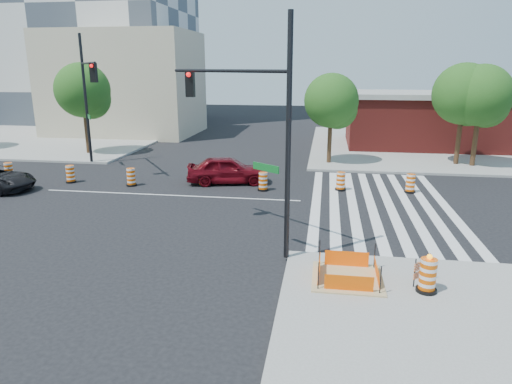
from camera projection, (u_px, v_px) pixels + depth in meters
The scene contains 24 objects.
ground at pixel (169, 195), 24.34m from camera, with size 120.00×120.00×0.00m, color black.
sidewalk_ne at pixel (442, 146), 38.83m from camera, with size 22.00×22.00×0.15m, color gray.
sidewalk_nw at pixel (53, 137), 44.12m from camera, with size 22.00×22.00×0.15m, color gray.
crosswalk_east at pixel (380, 204), 22.73m from camera, with size 6.75×13.50×0.01m.
lane_centerline at pixel (169, 195), 24.34m from camera, with size 14.00×0.12×0.01m, color silver.
excavation_pit at pixel (347, 277), 14.39m from camera, with size 2.20×2.20×0.90m.
brick_storefront at pixel (445, 120), 38.24m from camera, with size 16.50×8.50×4.60m.
beige_midrise at pixel (125, 84), 45.75m from camera, with size 14.00×10.00×10.00m, color #BFB292.
red_coupe at pixel (227, 170), 26.68m from camera, with size 1.90×4.71×1.61m, color #5E0810.
signal_pole_se at pixel (252, 115), 15.95m from camera, with size 5.07×3.76×8.17m.
signal_pole_nw at pixel (88, 88), 29.37m from camera, with size 3.84×5.45×8.63m.
pit_drum at pixel (428, 276), 13.46m from camera, with size 0.61×0.61×1.20m.
barricade at pixel (422, 269), 13.94m from camera, with size 0.59×0.57×0.92m.
tree_north_b at pixel (84, 93), 34.47m from camera, with size 4.10×4.10×6.98m.
tree_north_c at pixel (332, 104), 30.99m from camera, with size 3.68×3.68×6.26m.
tree_north_d at pixel (464, 97), 30.42m from camera, with size 4.07×4.07×6.93m.
tree_north_e at pixel (481, 99), 29.86m from camera, with size 4.02×4.02×6.84m.
median_drum_0 at pixel (9, 172), 27.69m from camera, with size 0.60×0.60×1.02m.
median_drum_1 at pixel (70, 175), 26.91m from camera, with size 0.60×0.60×1.02m.
median_drum_2 at pixel (131, 178), 26.16m from camera, with size 0.60×0.60×1.02m.
median_drum_3 at pixel (203, 177), 26.19m from camera, with size 0.60×0.60×1.18m.
median_drum_4 at pixel (263, 182), 25.15m from camera, with size 0.60×0.60×1.02m.
median_drum_5 at pixel (341, 182), 25.21m from camera, with size 0.60×0.60×1.02m.
median_drum_6 at pixel (410, 184), 24.75m from camera, with size 0.60×0.60×1.02m.
Camera 1 is at (8.15, -22.45, 6.61)m, focal length 32.00 mm.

